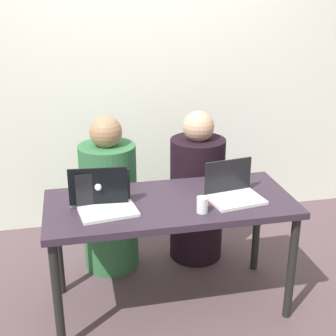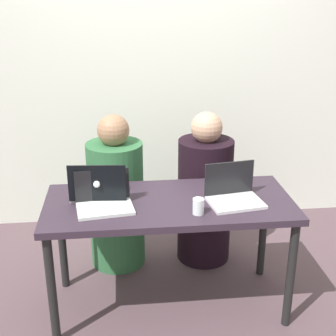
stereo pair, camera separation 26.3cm
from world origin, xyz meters
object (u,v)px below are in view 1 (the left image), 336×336
Objects in this scene: person_on_left at (109,202)px; laptop_front_left at (106,203)px; laptop_back_left at (99,193)px; water_glass_right at (202,206)px; person_on_right at (197,195)px; laptop_front_right at (233,191)px.

person_on_left reaches higher than laptop_front_left.
water_glass_right is at bearing 158.44° from laptop_back_left.
person_on_right reaches higher than water_glass_right.
laptop_back_left is (-0.09, -0.45, 0.28)m from person_on_left.
person_on_left is at bearing 122.27° from water_glass_right.
laptop_back_left is 0.78m from laptop_front_right.
person_on_left reaches higher than laptop_front_right.
person_on_right is at bearing -143.19° from laptop_back_left.
laptop_front_left is at bearing 165.58° from water_glass_right.
laptop_front_left is at bearing 91.37° from person_on_left.
laptop_front_right is 0.74m from laptop_front_left.
laptop_front_left is at bearing 42.35° from person_on_right.
laptop_back_left reaches higher than water_glass_right.
person_on_left and person_on_right have the same top height.
person_on_left is at bearing 130.42° from laptop_front_right.
laptop_front_right is (0.68, -0.58, 0.28)m from person_on_left.
laptop_back_left reaches higher than laptop_front_left.
laptop_front_left is (-0.74, -0.00, -0.00)m from laptop_front_right.
laptop_front_right is (0.77, -0.13, -0.00)m from laptop_back_left.
laptop_front_left is at bearing 107.39° from laptop_back_left.
person_on_left is 1.00× the size of person_on_right.
water_glass_right is (0.45, -0.72, 0.27)m from person_on_left.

